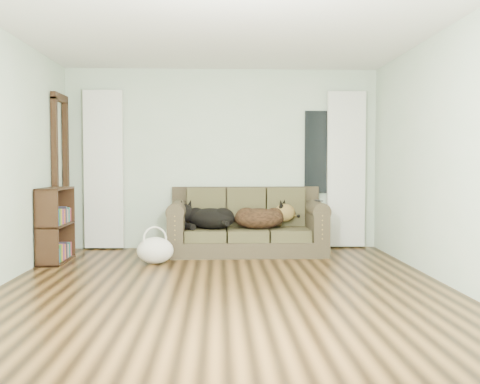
{
  "coord_description": "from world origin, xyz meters",
  "views": [
    {
      "loc": [
        -0.05,
        -5.29,
        1.21
      ],
      "look_at": [
        0.22,
        1.6,
        0.86
      ],
      "focal_mm": 40.0,
      "sensor_mm": 36.0,
      "label": 1
    }
  ],
  "objects_px": {
    "sofa": "(247,221)",
    "bookshelf": "(56,222)",
    "tote_bag": "(155,251)",
    "dog_black_lab": "(208,219)",
    "dog_shepherd": "(262,218)"
  },
  "relations": [
    {
      "from": "tote_bag",
      "to": "bookshelf",
      "type": "bearing_deg",
      "value": 172.01
    },
    {
      "from": "sofa",
      "to": "dog_black_lab",
      "type": "xyz_separation_m",
      "value": [
        -0.53,
        -0.04,
        0.03
      ]
    },
    {
      "from": "dog_black_lab",
      "to": "dog_shepherd",
      "type": "xyz_separation_m",
      "value": [
        0.73,
        -0.02,
        0.01
      ]
    },
    {
      "from": "sofa",
      "to": "dog_shepherd",
      "type": "height_order",
      "value": "sofa"
    },
    {
      "from": "dog_shepherd",
      "to": "bookshelf",
      "type": "bearing_deg",
      "value": 16.32
    },
    {
      "from": "dog_black_lab",
      "to": "tote_bag",
      "type": "distance_m",
      "value": 0.99
    },
    {
      "from": "sofa",
      "to": "tote_bag",
      "type": "relative_size",
      "value": 4.67
    },
    {
      "from": "sofa",
      "to": "bookshelf",
      "type": "xyz_separation_m",
      "value": [
        -2.42,
        -0.55,
        0.05
      ]
    },
    {
      "from": "sofa",
      "to": "dog_black_lab",
      "type": "bearing_deg",
      "value": -175.44
    },
    {
      "from": "dog_shepherd",
      "to": "tote_bag",
      "type": "bearing_deg",
      "value": 31.68
    },
    {
      "from": "bookshelf",
      "to": "tote_bag",
      "type": "bearing_deg",
      "value": -8.67
    },
    {
      "from": "dog_black_lab",
      "to": "tote_bag",
      "type": "bearing_deg",
      "value": -100.5
    },
    {
      "from": "sofa",
      "to": "dog_black_lab",
      "type": "height_order",
      "value": "sofa"
    },
    {
      "from": "dog_black_lab",
      "to": "sofa",
      "type": "bearing_deg",
      "value": 36.85
    },
    {
      "from": "tote_bag",
      "to": "bookshelf",
      "type": "height_order",
      "value": "bookshelf"
    }
  ]
}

